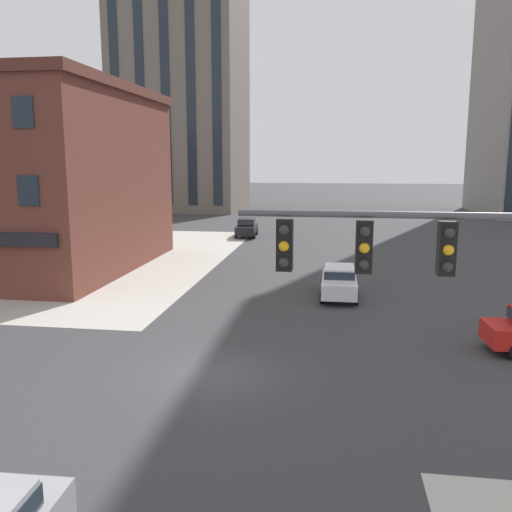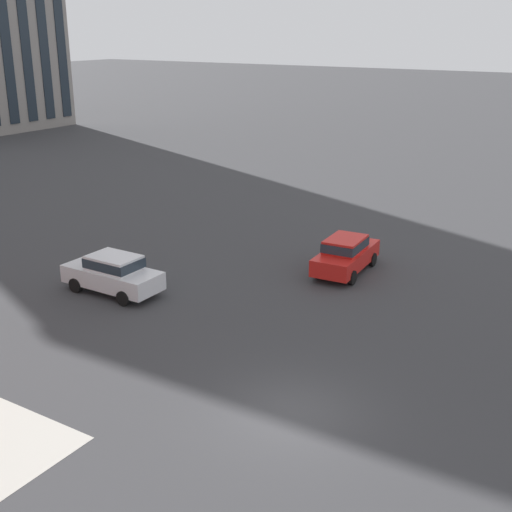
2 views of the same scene
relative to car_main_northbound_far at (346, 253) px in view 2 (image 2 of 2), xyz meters
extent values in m
plane|color=#38383A|center=(-11.75, -3.73, -0.92)|extent=(320.00, 320.00, 0.00)
cube|color=red|center=(0.05, 0.00, -0.22)|extent=(4.51, 2.04, 0.76)
cube|color=red|center=(-0.10, -0.01, 0.46)|extent=(2.21, 1.63, 0.60)
cube|color=#232D38|center=(-0.10, -0.01, 0.46)|extent=(2.30, 1.67, 0.40)
cylinder|color=black|center=(1.36, 0.93, -0.60)|extent=(0.65, 0.26, 0.64)
cylinder|color=black|center=(1.47, -0.74, -0.60)|extent=(0.65, 0.26, 0.64)
cylinder|color=black|center=(-1.36, 0.75, -0.60)|extent=(0.65, 0.26, 0.64)
cylinder|color=black|center=(-1.26, -0.92, -0.60)|extent=(0.65, 0.26, 0.64)
cube|color=silver|center=(-7.53, 7.33, -0.22)|extent=(1.76, 4.40, 0.76)
cube|color=silver|center=(-7.53, 7.18, 0.46)|extent=(1.50, 2.11, 0.60)
cube|color=#232D38|center=(-7.53, 7.18, 0.46)|extent=(1.53, 2.20, 0.40)
cylinder|color=black|center=(-8.37, 8.70, -0.60)|extent=(0.22, 0.64, 0.64)
cylinder|color=black|center=(-6.70, 8.70, -0.60)|extent=(0.22, 0.64, 0.64)
cylinder|color=black|center=(-8.37, 5.97, -0.60)|extent=(0.22, 0.64, 0.64)
cylinder|color=black|center=(-6.70, 5.97, -0.60)|extent=(0.22, 0.64, 0.64)
camera|label=1|loc=(-7.84, -20.39, 6.11)|focal=37.75mm
camera|label=2|loc=(-26.83, -11.96, 9.89)|focal=47.04mm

